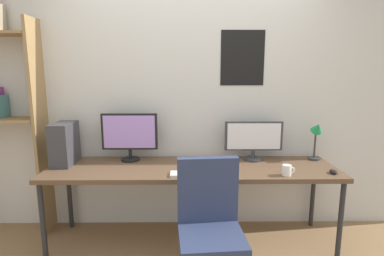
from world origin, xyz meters
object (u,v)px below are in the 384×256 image
Objects in this scene: desk_lamp at (317,134)px; monitor_left at (130,134)px; monitor_right at (254,139)px; desk at (192,172)px; computer_mouse at (333,172)px; coffee_mug at (287,170)px; keyboard_main at (192,174)px; office_chair at (210,243)px; pc_tower at (65,144)px.

monitor_left is at bearing 179.35° from desk_lamp.
desk is at bearing -160.52° from monitor_right.
computer_mouse is 0.91× the size of coffee_mug.
computer_mouse is (1.20, 0.03, 0.01)m from keyboard_main.
computer_mouse is (1.08, 0.50, 0.35)m from office_chair.
desk_lamp reaches higher than keyboard_main.
desk_lamp is at bearing 19.31° from keyboard_main.
desk is 0.71m from monitor_left.
desk_lamp is 1.30m from keyboard_main.
monitor_right is 0.61m from desk_lamp.
desk is at bearing 162.84° from coffee_mug.
computer_mouse is at bearing 24.58° from office_chair.
computer_mouse is 0.41m from coffee_mug.
desk is 2.63× the size of office_chair.
coffee_mug is at bearing -9.88° from pc_tower.
monitor_left reaches higher than monitor_right.
monitor_left is 0.79m from keyboard_main.
pc_tower is at bearing 172.79° from computer_mouse.
pc_tower is at bearing -169.11° from monitor_left.
monitor_right is at bearing 36.40° from keyboard_main.
coffee_mug reaches higher than keyboard_main.
office_chair is 2.51× the size of desk_lamp.
keyboard_main is (-0.60, -0.44, -0.20)m from monitor_right.
monitor_left is 1.80m from desk_lamp.
coffee_mug is at bearing 34.03° from office_chair.
keyboard_main reaches higher than desk.
office_chair is 1.62m from pc_tower.
desk is 0.24m from keyboard_main.
office_chair is 1.77× the size of monitor_right.
coffee_mug is at bearing -18.17° from monitor_left.
monitor_right reaches higher than coffee_mug.
keyboard_main is at bearing -143.60° from monitor_right.
desk_lamp is (1.80, -0.02, 0.00)m from monitor_left.
pc_tower is at bearing 148.51° from office_chair.
desk_lamp is at bearing 9.06° from desk.
monitor_right is 1.52× the size of keyboard_main.
computer_mouse is at bearing -9.54° from desk.
office_chair is 1.24m from computer_mouse.
desk_lamp is (0.60, -0.02, 0.05)m from monitor_right.
office_chair is 9.34× the size of coffee_mug.
coffee_mug is at bearing -1.00° from keyboard_main.
keyboard_main is 3.84× the size of computer_mouse.
coffee_mug is (1.97, -0.34, -0.15)m from pc_tower.
office_chair is at bearing -117.93° from monitor_right.
desk is 27.17× the size of computer_mouse.
pc_tower is (-1.78, -0.11, -0.02)m from monitor_right.
office_chair is at bearing -31.49° from pc_tower.
monitor_left is at bearing 180.00° from monitor_right.
office_chair reaches higher than desk.
keyboard_main is (1.18, -0.33, -0.19)m from pc_tower.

